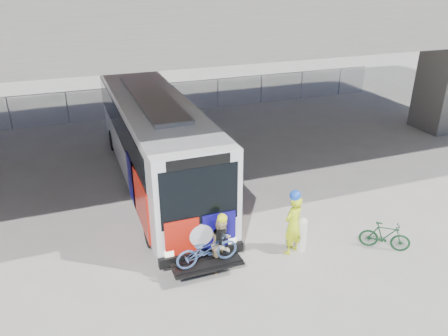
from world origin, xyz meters
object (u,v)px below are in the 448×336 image
bus (153,134)px  cyclist_hivis (293,223)px  bike_parked (385,236)px  cyclist_tan (222,243)px  bollard (302,233)px

bus → cyclist_hivis: 7.00m
bike_parked → cyclist_hivis: bearing=111.1°
cyclist_tan → bollard: bearing=-40.1°
bollard → cyclist_hivis: (-0.33, 0.00, 0.42)m
bollard → cyclist_hivis: cyclist_hivis is taller
bike_parked → bollard: bearing=108.9°
cyclist_hivis → cyclist_tan: size_ratio=1.17×
cyclist_hivis → bus: bearing=-87.6°
cyclist_tan → cyclist_hivis: bearing=-40.0°
bollard → cyclist_tan: 2.63m
bus → cyclist_tan: size_ratio=7.05×
bus → cyclist_tan: bearing=-85.1°
bollard → bus: bearing=116.6°
cyclist_hivis → bike_parked: cyclist_hivis is taller
bus → bike_parked: size_ratio=8.44×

